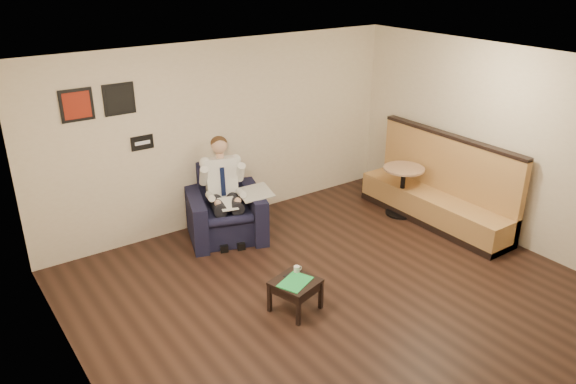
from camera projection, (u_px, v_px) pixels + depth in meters
ground at (350, 304)px, 6.81m from camera, size 6.00×6.00×0.00m
wall_back at (224, 133)px, 8.52m from camera, size 6.00×0.02×2.80m
wall_left at (84, 282)px, 4.68m from camera, size 0.02×6.00×2.80m
wall_right at (517, 149)px, 7.84m from camera, size 0.02×6.00×2.80m
ceiling at (361, 73)px, 5.71m from camera, size 6.00×6.00×0.02m
seating_sign at (142, 143)px, 7.79m from camera, size 0.32×0.02×0.20m
art_print_left at (77, 105)px, 7.11m from camera, size 0.42×0.03×0.42m
art_print_right at (119, 99)px, 7.40m from camera, size 0.42×0.03×0.42m
armchair at (225, 204)px, 8.25m from camera, size 1.35×1.35×1.04m
seated_man at (226, 196)px, 8.06m from camera, size 0.96×1.17×1.42m
lap_papers at (228, 204)px, 7.99m from camera, size 0.31×0.39×0.01m
newspaper at (255, 192)px, 8.19m from camera, size 0.58×0.66×0.01m
side_table at (295, 295)px, 6.63m from camera, size 0.60×0.60×0.40m
green_folder at (295, 282)px, 6.52m from camera, size 0.48×0.42×0.01m
coffee_mug at (297, 269)px, 6.71m from camera, size 0.09×0.09×0.08m
smartphone at (288, 275)px, 6.67m from camera, size 0.13×0.07×0.01m
banquette at (437, 181)px, 8.66m from camera, size 0.63×2.65×1.36m
cafe_table at (402, 191)px, 9.01m from camera, size 0.85×0.85×0.81m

